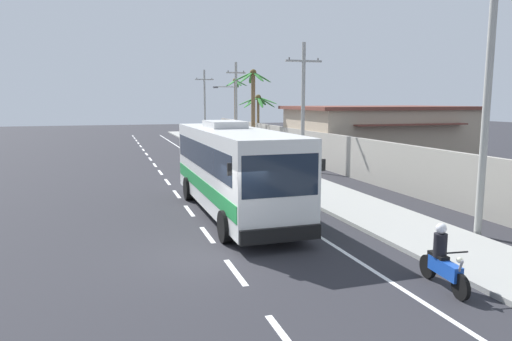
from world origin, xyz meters
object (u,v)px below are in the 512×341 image
(coach_bus_foreground, at_px, (233,166))
(pedestrian_far_walk, at_px, (233,147))
(motorcycle_beside_bus, at_px, (443,262))
(utility_pole_mid, at_px, (303,104))
(roadside_building, at_px, (377,133))
(palm_second, at_px, (235,97))
(palm_third, at_px, (253,98))
(utility_pole_nearest, at_px, (488,88))
(utility_pole_distant, at_px, (205,102))
(pedestrian_near_kerb, at_px, (269,158))
(palm_nearest, at_px, (258,107))
(utility_pole_far, at_px, (235,103))

(coach_bus_foreground, xyz_separation_m, pedestrian_far_walk, (4.33, 16.38, -0.89))
(motorcycle_beside_bus, height_order, utility_pole_mid, utility_pole_mid)
(motorcycle_beside_bus, height_order, roadside_building, roadside_building)
(motorcycle_beside_bus, xyz_separation_m, palm_second, (6.18, 42.04, 4.33))
(pedestrian_far_walk, distance_m, palm_third, 6.58)
(utility_pole_nearest, bearing_deg, coach_bus_foreground, 140.99)
(utility_pole_distant, xyz_separation_m, palm_third, (0.21, -19.92, 0.32))
(pedestrian_near_kerb, height_order, utility_pole_mid, utility_pole_mid)
(palm_nearest, bearing_deg, motorcycle_beside_bus, -100.55)
(coach_bus_foreground, distance_m, utility_pole_far, 26.39)
(palm_nearest, xyz_separation_m, roadside_building, (5.78, -11.85, -1.89))
(utility_pole_mid, bearing_deg, coach_bus_foreground, -126.21)
(utility_pole_distant, bearing_deg, pedestrian_near_kerb, -94.54)
(pedestrian_far_walk, xyz_separation_m, utility_pole_mid, (2.89, -6.51, 3.26))
(pedestrian_far_walk, distance_m, roadside_building, 11.12)
(palm_nearest, height_order, roadside_building, palm_nearest)
(utility_pole_nearest, relative_size, utility_pole_distant, 1.13)
(pedestrian_far_walk, bearing_deg, palm_nearest, -135.78)
(coach_bus_foreground, bearing_deg, pedestrian_far_walk, 75.19)
(utility_pole_distant, xyz_separation_m, roadside_building, (7.99, -27.06, -2.33))
(utility_pole_mid, bearing_deg, motorcycle_beside_bus, -103.06)
(palm_nearest, bearing_deg, pedestrian_far_walk, -118.27)
(palm_third, distance_m, roadside_building, 10.88)
(utility_pole_mid, distance_m, palm_third, 11.07)
(pedestrian_near_kerb, bearing_deg, pedestrian_far_walk, 9.25)
(palm_nearest, bearing_deg, pedestrian_near_kerb, -105.75)
(coach_bus_foreground, height_order, pedestrian_near_kerb, coach_bus_foreground)
(utility_pole_far, xyz_separation_m, utility_pole_distant, (0.18, 15.49, 0.08))
(coach_bus_foreground, xyz_separation_m, utility_pole_mid, (7.22, 9.87, 2.37))
(coach_bus_foreground, relative_size, utility_pole_nearest, 1.14)
(utility_pole_nearest, xyz_separation_m, utility_pole_distant, (0.16, 46.47, -0.49))
(pedestrian_near_kerb, relative_size, utility_pole_mid, 0.21)
(utility_pole_mid, xyz_separation_m, roadside_building, (7.87, 3.92, -2.21))
(utility_pole_mid, distance_m, palm_second, 23.40)
(pedestrian_far_walk, relative_size, utility_pole_nearest, 0.18)
(palm_second, xyz_separation_m, roadside_building, (6.03, -19.40, -2.90))
(pedestrian_far_walk, height_order, palm_second, palm_second)
(coach_bus_foreground, bearing_deg, utility_pole_mid, 53.79)
(pedestrian_far_walk, bearing_deg, utility_pole_nearest, 79.25)
(coach_bus_foreground, bearing_deg, palm_second, 74.73)
(palm_third, bearing_deg, utility_pole_nearest, -90.80)
(pedestrian_near_kerb, height_order, utility_pole_distant, utility_pole_distant)
(motorcycle_beside_bus, distance_m, utility_pole_distant, 50.02)
(utility_pole_nearest, distance_m, palm_second, 38.87)
(motorcycle_beside_bus, xyz_separation_m, palm_third, (4.43, 29.78, 4.07))
(motorcycle_beside_bus, height_order, pedestrian_far_walk, pedestrian_far_walk)
(utility_pole_far, bearing_deg, roadside_building, -54.77)
(motorcycle_beside_bus, bearing_deg, utility_pole_mid, 76.94)
(motorcycle_beside_bus, distance_m, utility_pole_mid, 19.56)
(palm_nearest, bearing_deg, utility_pole_mid, -97.53)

